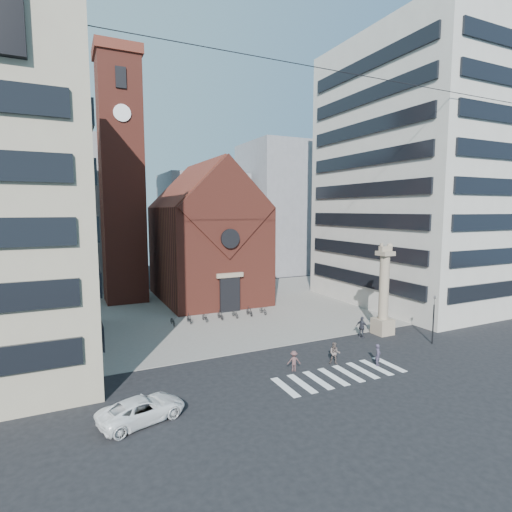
{
  "coord_description": "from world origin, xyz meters",
  "views": [
    {
      "loc": [
        -16.62,
        -24.98,
        11.7
      ],
      "look_at": [
        -0.9,
        8.0,
        7.47
      ],
      "focal_mm": 28.0,
      "sensor_mm": 36.0,
      "label": 1
    }
  ],
  "objects_px": {
    "white_car": "(142,409)",
    "scooter_0": "(173,321)",
    "lion_column": "(384,298)",
    "pedestrian_2": "(362,327)",
    "traffic_light": "(433,318)",
    "pedestrian_1": "(335,353)",
    "pedestrian_0": "(378,355)"
  },
  "relations": [
    {
      "from": "pedestrian_1",
      "to": "pedestrian_2",
      "type": "bearing_deg",
      "value": 70.6
    },
    {
      "from": "pedestrian_0",
      "to": "pedestrian_1",
      "type": "distance_m",
      "value": 3.22
    },
    {
      "from": "pedestrian_1",
      "to": "white_car",
      "type": "bearing_deg",
      "value": -135.05
    },
    {
      "from": "lion_column",
      "to": "pedestrian_2",
      "type": "xyz_separation_m",
      "value": [
        -2.49,
        0.0,
        -2.48
      ]
    },
    {
      "from": "scooter_0",
      "to": "pedestrian_2",
      "type": "bearing_deg",
      "value": -37.91
    },
    {
      "from": "pedestrian_0",
      "to": "traffic_light",
      "type": "bearing_deg",
      "value": -23.21
    },
    {
      "from": "pedestrian_0",
      "to": "lion_column",
      "type": "bearing_deg",
      "value": 8.63
    },
    {
      "from": "lion_column",
      "to": "white_car",
      "type": "bearing_deg",
      "value": -164.96
    },
    {
      "from": "lion_column",
      "to": "white_car",
      "type": "relative_size",
      "value": 1.8
    },
    {
      "from": "white_car",
      "to": "pedestrian_1",
      "type": "xyz_separation_m",
      "value": [
        14.68,
        2.14,
        0.18
      ]
    },
    {
      "from": "pedestrian_0",
      "to": "pedestrian_1",
      "type": "relative_size",
      "value": 0.98
    },
    {
      "from": "pedestrian_0",
      "to": "pedestrian_1",
      "type": "xyz_separation_m",
      "value": [
        -2.76,
        1.66,
        0.02
      ]
    },
    {
      "from": "pedestrian_1",
      "to": "pedestrian_2",
      "type": "xyz_separation_m",
      "value": [
        6.13,
        4.12,
        0.13
      ]
    },
    {
      "from": "pedestrian_0",
      "to": "scooter_0",
      "type": "height_order",
      "value": "pedestrian_0"
    },
    {
      "from": "lion_column",
      "to": "scooter_0",
      "type": "distance_m",
      "value": 20.86
    },
    {
      "from": "white_car",
      "to": "scooter_0",
      "type": "relative_size",
      "value": 2.89
    },
    {
      "from": "traffic_light",
      "to": "pedestrian_2",
      "type": "distance_m",
      "value": 6.15
    },
    {
      "from": "white_car",
      "to": "pedestrian_0",
      "type": "distance_m",
      "value": 17.45
    },
    {
      "from": "lion_column",
      "to": "scooter_0",
      "type": "xyz_separation_m",
      "value": [
        -17.29,
        11.29,
        -2.97
      ]
    },
    {
      "from": "lion_column",
      "to": "traffic_light",
      "type": "relative_size",
      "value": 2.02
    },
    {
      "from": "pedestrian_2",
      "to": "lion_column",
      "type": "bearing_deg",
      "value": -111.66
    },
    {
      "from": "lion_column",
      "to": "scooter_0",
      "type": "bearing_deg",
      "value": 146.86
    },
    {
      "from": "traffic_light",
      "to": "scooter_0",
      "type": "distance_m",
      "value": 24.67
    },
    {
      "from": "white_car",
      "to": "pedestrian_2",
      "type": "distance_m",
      "value": 21.73
    },
    {
      "from": "white_car",
      "to": "pedestrian_1",
      "type": "distance_m",
      "value": 14.84
    },
    {
      "from": "white_car",
      "to": "scooter_0",
      "type": "bearing_deg",
      "value": -34.34
    },
    {
      "from": "pedestrian_0",
      "to": "scooter_0",
      "type": "relative_size",
      "value": 1.0
    },
    {
      "from": "white_car",
      "to": "traffic_light",
      "type": "bearing_deg",
      "value": -100.32
    },
    {
      "from": "traffic_light",
      "to": "pedestrian_1",
      "type": "distance_m",
      "value": 10.7
    },
    {
      "from": "pedestrian_1",
      "to": "scooter_0",
      "type": "distance_m",
      "value": 17.69
    },
    {
      "from": "pedestrian_1",
      "to": "traffic_light",
      "type": "bearing_deg",
      "value": 37.32
    },
    {
      "from": "lion_column",
      "to": "white_car",
      "type": "height_order",
      "value": "lion_column"
    }
  ]
}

